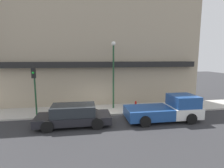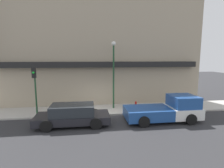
# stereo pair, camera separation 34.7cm
# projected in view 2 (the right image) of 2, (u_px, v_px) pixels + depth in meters

# --- Properties ---
(ground_plane) EXTENTS (80.00, 80.00, 0.00)m
(ground_plane) POSITION_uv_depth(u_px,v_px,m) (102.00, 116.00, 13.54)
(ground_plane) COLOR #2D2D30
(sidewalk) EXTENTS (36.00, 2.92, 0.13)m
(sidewalk) POSITION_uv_depth(u_px,v_px,m) (100.00, 110.00, 14.96)
(sidewalk) COLOR #B7B2A8
(sidewalk) RESTS_ON ground
(building) EXTENTS (19.80, 3.80, 10.81)m
(building) POSITION_uv_depth(u_px,v_px,m) (98.00, 51.00, 17.09)
(building) COLOR tan
(building) RESTS_ON ground
(pickup_truck) EXTENTS (5.29, 2.31, 1.79)m
(pickup_truck) POSITION_uv_depth(u_px,v_px,m) (167.00, 110.00, 12.51)
(pickup_truck) COLOR white
(pickup_truck) RESTS_ON ground
(parked_car) EXTENTS (4.87, 2.12, 1.40)m
(parked_car) POSITION_uv_depth(u_px,v_px,m) (73.00, 115.00, 11.65)
(parked_car) COLOR black
(parked_car) RESTS_ON ground
(fire_hydrant) EXTENTS (0.18, 0.18, 0.74)m
(fire_hydrant) POSITION_uv_depth(u_px,v_px,m) (136.00, 106.00, 14.68)
(fire_hydrant) COLOR red
(fire_hydrant) RESTS_ON sidewalk
(street_lamp) EXTENTS (0.36, 0.36, 5.72)m
(street_lamp) POSITION_uv_depth(u_px,v_px,m) (114.00, 67.00, 14.77)
(street_lamp) COLOR #1E4728
(street_lamp) RESTS_ON sidewalk
(traffic_light) EXTENTS (0.28, 0.42, 3.67)m
(traffic_light) POSITION_uv_depth(u_px,v_px,m) (35.00, 82.00, 13.12)
(traffic_light) COLOR #1E4728
(traffic_light) RESTS_ON sidewalk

